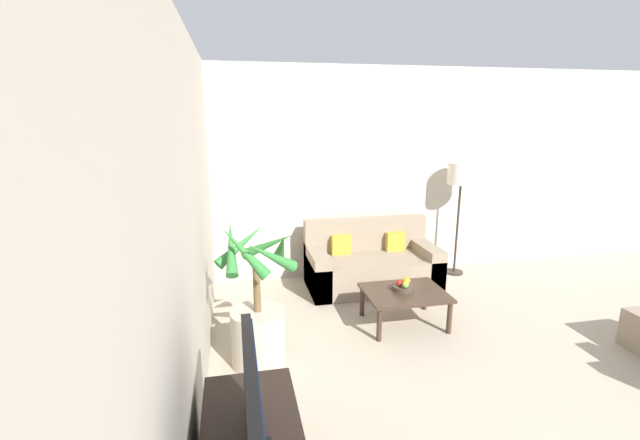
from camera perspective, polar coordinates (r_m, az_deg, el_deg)
The scene contains 11 objects.
wall_back at distance 6.24m, azimuth 18.75°, elevation 6.24°, with size 8.42×0.06×2.70m.
wall_left at distance 2.44m, azimuth -18.31°, elevation -4.70°, with size 0.06×7.61×2.70m.
television at distance 2.04m, azimuth -8.95°, elevation -24.61°, with size 0.18×0.92×0.53m.
potted_palm at distance 3.75m, azimuth -8.26°, elevation -12.77°, with size 0.71×0.72×1.28m.
sofa_loveseat at distance 5.39m, azimuth 6.85°, elevation -6.00°, with size 1.59×0.78×0.82m.
floor_lamp at distance 5.84m, azimuth 18.31°, elevation 5.23°, with size 0.35×0.35×1.50m.
coffee_table at distance 4.49m, azimuth 11.21°, elevation -9.85°, with size 0.81×0.64×0.36m.
fruit_bowl at distance 4.49m, azimuth 10.95°, elevation -8.85°, with size 0.22×0.22×0.05m.
apple_red at distance 4.45m, azimuth 10.53°, elevation -8.27°, with size 0.06×0.06×0.06m.
apple_green at distance 4.41m, azimuth 11.31°, elevation -8.48°, with size 0.07×0.07×0.07m.
orange_fruit at distance 4.49m, azimuth 11.42°, elevation -7.98°, with size 0.08×0.08×0.08m.
Camera 1 is at (-3.14, 0.70, 2.10)m, focal length 24.00 mm.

